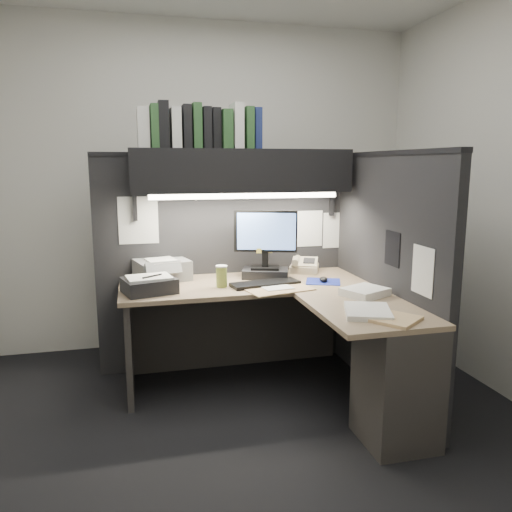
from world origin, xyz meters
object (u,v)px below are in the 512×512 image
(overhead_shelf, at_px, (241,171))
(notebook_stack, at_px, (149,285))
(monitor, at_px, (265,251))
(desk, at_px, (315,345))
(printer, at_px, (162,270))
(coffee_cup, at_px, (222,277))
(keyboard, at_px, (265,284))
(telephone, at_px, (304,266))

(overhead_shelf, distance_m, notebook_stack, 1.04)
(monitor, bearing_deg, overhead_shelf, 172.79)
(desk, height_order, notebook_stack, notebook_stack)
(printer, bearing_deg, overhead_shelf, -19.09)
(desk, height_order, coffee_cup, coffee_cup)
(keyboard, distance_m, coffee_cup, 0.30)
(monitor, xyz_separation_m, telephone, (0.34, 0.12, -0.15))
(printer, xyz_separation_m, notebook_stack, (-0.10, -0.36, -0.02))
(desk, bearing_deg, printer, 137.70)
(desk, bearing_deg, notebook_stack, 155.85)
(telephone, bearing_deg, keyboard, -114.97)
(desk, bearing_deg, coffee_cup, 136.66)
(keyboard, bearing_deg, monitor, 64.96)
(monitor, relative_size, printer, 1.38)
(notebook_stack, bearing_deg, printer, 73.65)
(overhead_shelf, distance_m, keyboard, 0.82)
(desk, relative_size, keyboard, 3.59)
(desk, xyz_separation_m, keyboard, (-0.20, 0.45, 0.30))
(monitor, relative_size, telephone, 2.24)
(telephone, bearing_deg, desk, -79.99)
(desk, distance_m, keyboard, 0.58)
(telephone, relative_size, notebook_stack, 0.70)
(overhead_shelf, relative_size, coffee_cup, 11.26)
(telephone, bearing_deg, notebook_stack, -138.88)
(monitor, height_order, keyboard, monitor)
(overhead_shelf, distance_m, coffee_cup, 0.78)
(telephone, relative_size, printer, 0.62)
(coffee_cup, bearing_deg, desk, -43.34)
(telephone, height_order, notebook_stack, notebook_stack)
(keyboard, bearing_deg, desk, -75.17)
(coffee_cup, bearing_deg, overhead_shelf, 54.50)
(monitor, height_order, coffee_cup, monitor)
(coffee_cup, xyz_separation_m, printer, (-0.37, 0.32, 0.00))
(keyboard, relative_size, printer, 1.33)
(overhead_shelf, bearing_deg, notebook_stack, -155.28)
(desk, distance_m, overhead_shelf, 1.33)
(telephone, bearing_deg, monitor, -135.90)
(telephone, bearing_deg, coffee_cup, -130.83)
(overhead_shelf, distance_m, monitor, 0.60)
(overhead_shelf, distance_m, telephone, 0.88)
(printer, bearing_deg, monitor, -24.06)
(desk, distance_m, telephone, 0.89)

